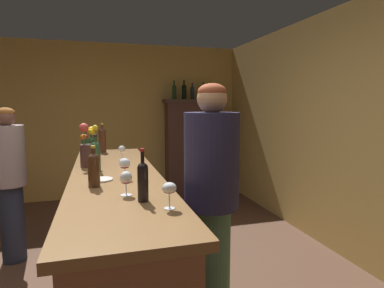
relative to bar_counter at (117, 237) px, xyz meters
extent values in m
cube|color=#D6AD58|center=(-0.28, 3.19, 0.78)|extent=(5.31, 0.12, 2.62)
cube|color=brown|center=(0.00, 0.00, -0.03)|extent=(0.59, 2.72, 1.01)
cube|color=brown|center=(0.00, 0.00, 0.50)|extent=(0.67, 2.84, 0.05)
cube|color=#4F332C|center=(1.50, 2.91, 0.31)|extent=(0.97, 0.31, 1.68)
cube|color=#48322D|center=(1.50, 2.91, 1.12)|extent=(1.05, 0.37, 0.06)
cylinder|color=#432816|center=(-0.15, -0.38, 0.62)|extent=(0.08, 0.08, 0.19)
sphere|color=#432816|center=(-0.15, -0.38, 0.71)|extent=(0.08, 0.08, 0.08)
cylinder|color=#432816|center=(-0.15, -0.38, 0.75)|extent=(0.03, 0.03, 0.07)
cylinder|color=gold|center=(-0.15, -0.38, 0.79)|extent=(0.03, 0.03, 0.02)
cylinder|color=#1C3325|center=(-0.18, 0.74, 0.62)|extent=(0.06, 0.06, 0.19)
sphere|color=#1C3325|center=(-0.18, 0.74, 0.71)|extent=(0.06, 0.06, 0.06)
cylinder|color=#1C3325|center=(-0.18, 0.74, 0.75)|extent=(0.02, 0.02, 0.08)
cylinder|color=gold|center=(-0.18, 0.74, 0.80)|extent=(0.02, 0.02, 0.02)
cylinder|color=black|center=(0.11, -0.80, 0.62)|extent=(0.06, 0.06, 0.19)
sphere|color=black|center=(0.11, -0.80, 0.71)|extent=(0.06, 0.06, 0.06)
cylinder|color=black|center=(0.11, -0.80, 0.76)|extent=(0.02, 0.02, 0.09)
cylinder|color=#B31F22|center=(0.11, -0.80, 0.82)|extent=(0.02, 0.02, 0.02)
cylinder|color=#482819|center=(-0.08, 1.22, 0.64)|extent=(0.08, 0.08, 0.24)
sphere|color=#482819|center=(-0.08, 1.22, 0.76)|extent=(0.08, 0.08, 0.08)
cylinder|color=#482819|center=(-0.08, 1.22, 0.80)|extent=(0.03, 0.03, 0.08)
cylinder|color=gold|center=(-0.08, 1.22, 0.85)|extent=(0.03, 0.03, 0.02)
cylinder|color=#29492A|center=(-0.14, 0.12, 0.63)|extent=(0.07, 0.07, 0.21)
sphere|color=#29492A|center=(-0.14, 0.12, 0.73)|extent=(0.07, 0.07, 0.07)
cylinder|color=#29492A|center=(-0.14, 0.12, 0.77)|extent=(0.03, 0.03, 0.07)
cylinder|color=black|center=(-0.14, 0.12, 0.82)|extent=(0.03, 0.03, 0.02)
cylinder|color=#27492D|center=(-0.23, 0.56, 0.63)|extent=(0.07, 0.07, 0.22)
sphere|color=#27492D|center=(-0.23, 0.56, 0.74)|extent=(0.07, 0.07, 0.07)
cylinder|color=#27492D|center=(-0.23, 0.56, 0.78)|extent=(0.03, 0.03, 0.09)
cylinder|color=black|center=(-0.23, 0.56, 0.83)|extent=(0.03, 0.03, 0.02)
cylinder|color=white|center=(0.10, 0.65, 0.53)|extent=(0.07, 0.07, 0.00)
cylinder|color=white|center=(0.10, 0.65, 0.56)|extent=(0.01, 0.01, 0.07)
ellipsoid|color=white|center=(0.10, 0.65, 0.63)|extent=(0.07, 0.07, 0.07)
cylinder|color=white|center=(0.06, -0.22, 0.53)|extent=(0.06, 0.06, 0.00)
cylinder|color=white|center=(0.06, -0.22, 0.56)|extent=(0.01, 0.01, 0.07)
ellipsoid|color=white|center=(0.06, -0.22, 0.64)|extent=(0.08, 0.08, 0.08)
ellipsoid|color=maroon|center=(0.06, -0.22, 0.62)|extent=(0.07, 0.07, 0.03)
cylinder|color=white|center=(0.23, -0.97, 0.53)|extent=(0.06, 0.06, 0.00)
cylinder|color=white|center=(0.23, -0.97, 0.57)|extent=(0.01, 0.01, 0.08)
ellipsoid|color=white|center=(0.23, -0.97, 0.64)|extent=(0.08, 0.08, 0.06)
ellipsoid|color=maroon|center=(0.23, -0.97, 0.62)|extent=(0.06, 0.06, 0.02)
cylinder|color=white|center=(0.03, -0.65, 0.53)|extent=(0.07, 0.07, 0.00)
cylinder|color=white|center=(0.03, -0.65, 0.56)|extent=(0.01, 0.01, 0.06)
ellipsoid|color=white|center=(0.03, -0.65, 0.63)|extent=(0.07, 0.07, 0.08)
ellipsoid|color=maroon|center=(0.03, -0.65, 0.61)|extent=(0.06, 0.06, 0.03)
cylinder|color=#4A2E2B|center=(-0.21, 0.37, 0.62)|extent=(0.14, 0.14, 0.19)
cylinder|color=#38602D|center=(-0.14, 0.36, 0.75)|extent=(0.01, 0.01, 0.22)
sphere|color=gold|center=(-0.14, 0.36, 0.86)|extent=(0.05, 0.05, 0.05)
cylinder|color=#38602D|center=(-0.17, 0.41, 0.74)|extent=(0.01, 0.01, 0.20)
sphere|color=gold|center=(-0.17, 0.41, 0.84)|extent=(0.08, 0.08, 0.08)
cylinder|color=#38602D|center=(-0.23, 0.38, 0.71)|extent=(0.01, 0.01, 0.15)
sphere|color=red|center=(-0.23, 0.38, 0.79)|extent=(0.04, 0.04, 0.04)
cylinder|color=#38602D|center=(-0.24, 0.36, 0.71)|extent=(0.01, 0.01, 0.14)
sphere|color=orange|center=(-0.24, 0.36, 0.79)|extent=(0.05, 0.05, 0.05)
cylinder|color=#38602D|center=(-0.24, 0.32, 0.76)|extent=(0.01, 0.01, 0.23)
sphere|color=#CA3E36|center=(-0.24, 0.32, 0.87)|extent=(0.08, 0.08, 0.08)
cylinder|color=#38602D|center=(-0.18, 0.34, 0.74)|extent=(0.01, 0.01, 0.19)
sphere|color=yellow|center=(-0.18, 0.34, 0.83)|extent=(0.04, 0.04, 0.04)
cylinder|color=white|center=(-0.11, -0.21, 0.53)|extent=(0.16, 0.16, 0.01)
cylinder|color=#1E3C22|center=(1.15, 2.91, 1.26)|extent=(0.07, 0.07, 0.21)
sphere|color=#1E3C22|center=(1.15, 2.91, 1.36)|extent=(0.07, 0.07, 0.07)
cylinder|color=#1E3C22|center=(1.15, 2.91, 1.41)|extent=(0.03, 0.03, 0.09)
cylinder|color=black|center=(1.15, 2.91, 1.46)|extent=(0.03, 0.03, 0.02)
cylinder|color=black|center=(1.33, 2.91, 1.26)|extent=(0.08, 0.08, 0.22)
sphere|color=black|center=(1.33, 2.91, 1.37)|extent=(0.08, 0.08, 0.08)
cylinder|color=black|center=(1.33, 2.91, 1.42)|extent=(0.03, 0.03, 0.10)
cylinder|color=black|center=(1.33, 2.91, 1.48)|extent=(0.03, 0.03, 0.02)
cylinder|color=#192937|center=(1.48, 2.91, 1.25)|extent=(0.06, 0.06, 0.20)
sphere|color=#192937|center=(1.48, 2.91, 1.35)|extent=(0.06, 0.06, 0.06)
cylinder|color=#192937|center=(1.48, 2.91, 1.39)|extent=(0.03, 0.03, 0.08)
cylinder|color=red|center=(1.48, 2.91, 1.43)|extent=(0.03, 0.03, 0.02)
cylinder|color=#2C4D26|center=(1.68, 2.91, 1.25)|extent=(0.07, 0.07, 0.20)
sphere|color=#2C4D26|center=(1.68, 2.91, 1.35)|extent=(0.07, 0.07, 0.07)
cylinder|color=#2C4D26|center=(1.68, 2.91, 1.39)|extent=(0.02, 0.02, 0.08)
cylinder|color=black|center=(1.68, 2.91, 1.44)|extent=(0.03, 0.03, 0.02)
cylinder|color=#1C3419|center=(1.83, 2.91, 1.26)|extent=(0.08, 0.08, 0.23)
sphere|color=#1C3419|center=(1.83, 2.91, 1.38)|extent=(0.08, 0.08, 0.08)
cylinder|color=#1C3419|center=(1.83, 2.91, 1.41)|extent=(0.03, 0.03, 0.07)
cylinder|color=gold|center=(1.83, 2.91, 1.46)|extent=(0.03, 0.03, 0.02)
cylinder|color=#262E44|center=(-0.99, 0.99, -0.14)|extent=(0.23, 0.23, 0.79)
cylinder|color=#9F9090|center=(-0.99, 0.99, 0.56)|extent=(0.32, 0.32, 0.61)
sphere|color=brown|center=(-0.99, 0.99, 0.95)|extent=(0.19, 0.19, 0.19)
ellipsoid|color=#965622|center=(-0.99, 0.99, 0.99)|extent=(0.18, 0.18, 0.10)
cylinder|color=#446D52|center=(0.64, -0.47, -0.09)|extent=(0.28, 0.28, 0.88)
cylinder|color=#262544|center=(0.64, -0.47, 0.68)|extent=(0.39, 0.39, 0.67)
sphere|color=tan|center=(0.64, -0.47, 1.11)|extent=(0.21, 0.21, 0.21)
ellipsoid|color=#A24929|center=(0.64, -0.47, 1.15)|extent=(0.20, 0.20, 0.11)
camera|label=1|loc=(-0.11, -2.58, 1.07)|focal=30.37mm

